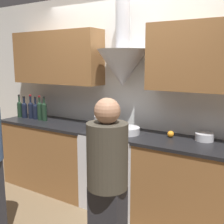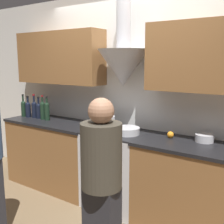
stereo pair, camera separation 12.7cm
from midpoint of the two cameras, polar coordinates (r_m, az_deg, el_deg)
ground_plane at (r=3.42m, az=-3.48°, el=-20.60°), size 12.00×12.00×0.00m
wall_back at (r=3.49m, az=1.40°, el=5.65°), size 8.40×0.60×2.60m
counter_left at (r=4.09m, az=-12.84°, el=-8.29°), size 1.41×0.62×0.94m
counter_right at (r=3.13m, az=14.37°, el=-14.37°), size 1.11×0.62×0.94m
stove_range at (r=3.47m, az=-0.16°, el=-11.41°), size 0.71×0.60×0.94m
wine_bottle_0 at (r=4.39m, az=-19.06°, el=0.74°), size 0.07×0.07×0.34m
wine_bottle_1 at (r=4.31m, az=-18.17°, el=0.55°), size 0.08×0.08×0.32m
wine_bottle_2 at (r=4.25m, az=-16.98°, el=0.58°), size 0.08×0.08×0.35m
wine_bottle_3 at (r=4.18m, az=-16.10°, el=0.33°), size 0.08×0.08×0.32m
wine_bottle_4 at (r=4.09m, az=-15.33°, el=0.40°), size 0.07×0.07×0.35m
wine_bottle_5 at (r=4.01m, az=-14.46°, el=0.25°), size 0.07×0.07×0.34m
stock_pot at (r=3.38m, az=-2.65°, el=-2.27°), size 0.24×0.24×0.17m
mixing_bowl at (r=3.21m, az=1.95°, el=-3.79°), size 0.29×0.29×0.08m
orange_fruit at (r=3.12m, az=10.69°, el=-4.43°), size 0.07×0.07×0.07m
saucepan at (r=3.08m, az=17.14°, el=-4.88°), size 0.19×0.19×0.08m
person_foreground_right at (r=2.22m, az=-2.63°, el=-14.50°), size 0.31×0.31×1.50m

